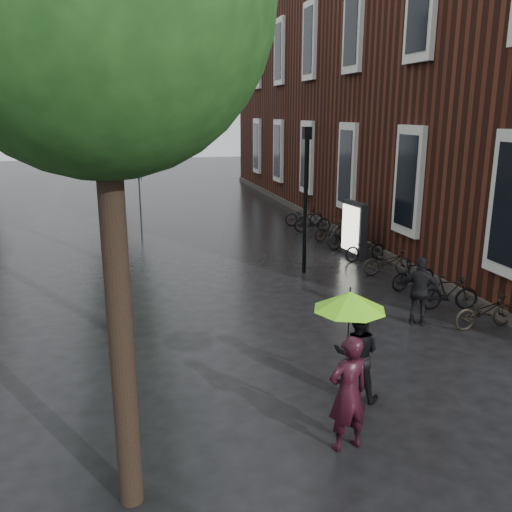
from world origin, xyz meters
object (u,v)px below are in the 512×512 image
object	(u,v)px
parked_bicycles	(363,247)
ad_lightbox	(354,230)
person_burgundy	(348,393)
person_black	(357,354)
pedestrian_walking	(420,291)
lamp_post	(306,186)

from	to	relation	value
parked_bicycles	ad_lightbox	size ratio (longest dim) A/B	6.74
person_burgundy	parked_bicycles	world-z (taller)	person_burgundy
person_burgundy	person_black	world-z (taller)	person_burgundy
pedestrian_walking	lamp_post	size ratio (longest dim) A/B	0.37
parked_bicycles	ad_lightbox	distance (m)	0.78
parked_bicycles	lamp_post	size ratio (longest dim) A/B	2.91
pedestrian_walking	person_black	bearing A→B (deg)	76.65
person_burgundy	pedestrian_walking	distance (m)	5.86
person_black	pedestrian_walking	xyz separation A→B (m)	(3.08, 2.99, -0.02)
pedestrian_walking	lamp_post	xyz separation A→B (m)	(-1.26, 5.09, 2.02)
person_burgundy	lamp_post	distance (m)	10.02
person_black	ad_lightbox	xyz separation A→B (m)	(4.24, 9.54, 0.14)
person_burgundy	ad_lightbox	world-z (taller)	ad_lightbox
person_burgundy	ad_lightbox	bearing A→B (deg)	-124.23
pedestrian_walking	person_burgundy	bearing A→B (deg)	81.10
person_burgundy	pedestrian_walking	bearing A→B (deg)	-140.91
person_black	lamp_post	distance (m)	8.51
person_burgundy	ad_lightbox	size ratio (longest dim) A/B	0.94
parked_bicycles	pedestrian_walking	bearing A→B (deg)	-102.38
person_burgundy	lamp_post	world-z (taller)	lamp_post
person_burgundy	parked_bicycles	bearing A→B (deg)	-125.99
ad_lightbox	lamp_post	world-z (taller)	lamp_post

